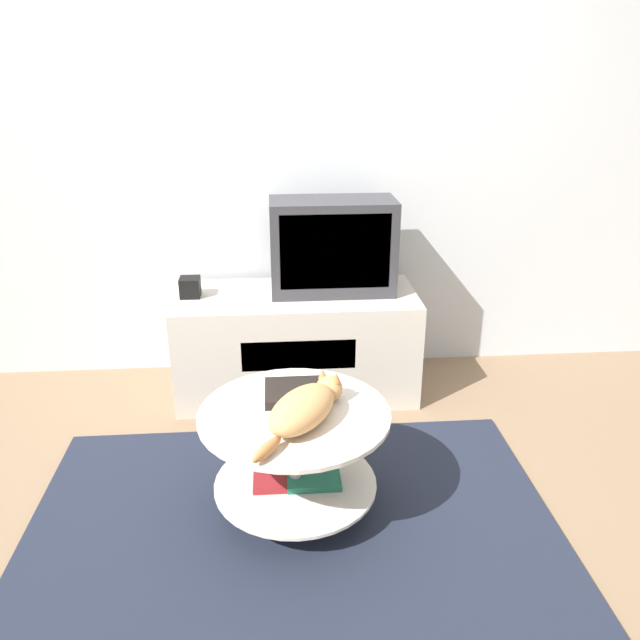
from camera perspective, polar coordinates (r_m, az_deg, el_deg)
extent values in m
plane|color=#7F664C|center=(2.64, -2.51, -18.16)|extent=(12.00, 12.00, 0.00)
cube|color=silver|center=(3.51, -3.81, 15.64)|extent=(8.00, 0.05, 2.60)
cube|color=#1E2333|center=(2.63, -2.51, -17.99)|extent=(2.10, 1.37, 0.02)
cube|color=beige|center=(3.43, -2.16, -2.12)|extent=(1.29, 0.56, 0.58)
cube|color=#B7AD9E|center=(3.16, -1.96, -3.24)|extent=(0.58, 0.01, 0.16)
cube|color=#333338|center=(3.29, 1.15, 6.76)|extent=(0.65, 0.31, 0.49)
cube|color=black|center=(3.15, 1.41, 6.23)|extent=(0.56, 0.01, 0.39)
cube|color=black|center=(3.34, -11.79, 2.96)|extent=(0.10, 0.10, 0.10)
cylinder|color=#B2B2B7|center=(2.68, -2.21, -16.69)|extent=(0.31, 0.31, 0.01)
cylinder|color=#B7B7BC|center=(2.55, -2.28, -12.98)|extent=(0.04, 0.04, 0.44)
cylinder|color=beige|center=(2.60, -2.25, -14.65)|extent=(0.65, 0.65, 0.01)
cylinder|color=beige|center=(2.42, -2.37, -8.59)|extent=(0.74, 0.74, 0.02)
cube|color=#1E664C|center=(2.58, -0.57, -14.43)|extent=(0.21, 0.13, 0.03)
cube|color=maroon|center=(2.59, -4.06, -14.46)|extent=(0.18, 0.15, 0.02)
cube|color=black|center=(2.51, -2.45, -6.63)|extent=(0.23, 0.21, 0.04)
ellipsoid|color=tan|center=(2.31, -1.65, -8.15)|extent=(0.35, 0.40, 0.13)
sphere|color=tan|center=(2.47, 0.85, -6.27)|extent=(0.11, 0.11, 0.11)
cone|color=#B2703D|center=(2.45, 0.26, -4.93)|extent=(0.04, 0.04, 0.04)
cone|color=#B2703D|center=(2.43, 1.47, -5.24)|extent=(0.04, 0.04, 0.04)
ellipsoid|color=#B2703D|center=(2.16, -4.88, -11.69)|extent=(0.13, 0.16, 0.05)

